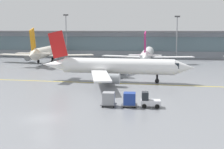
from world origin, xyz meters
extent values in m
plane|color=slate|center=(0.00, 0.00, 0.00)|extent=(400.00, 400.00, 0.00)
cube|color=yellow|center=(5.91, 24.52, 0.00)|extent=(109.86, 6.33, 0.01)
cube|color=#8C939E|center=(0.00, 81.83, 4.50)|extent=(169.44, 8.00, 9.00)
cube|color=slate|center=(0.00, 77.75, 4.95)|extent=(162.66, 0.16, 5.04)
cube|color=slate|center=(0.00, 80.33, 9.30)|extent=(176.22, 11.00, 0.60)
cylinder|color=silver|center=(-20.16, 59.33, 3.29)|extent=(4.57, 23.13, 3.19)
cone|color=silver|center=(-20.97, 72.71, 3.29)|extent=(3.26, 4.01, 3.03)
cube|color=black|center=(-20.82, 70.16, 3.68)|extent=(2.66, 3.02, 1.12)
cone|color=silver|center=(-19.32, 45.31, 3.29)|extent=(3.02, 5.26, 2.71)
cube|color=silver|center=(-28.20, 56.96, 2.41)|extent=(13.48, 5.80, 0.26)
cylinder|color=#999EA3|center=(-25.66, 58.52, 1.52)|extent=(2.17, 3.49, 1.97)
cube|color=silver|center=(-11.90, 57.94, 2.41)|extent=(13.39, 7.22, 0.26)
cylinder|color=#999EA3|center=(-14.61, 59.19, 1.52)|extent=(2.17, 3.49, 1.97)
cube|color=orange|center=(-19.38, 46.33, 7.60)|extent=(0.60, 4.32, 6.01)
cube|color=silver|center=(-21.75, 46.56, 3.76)|extent=(4.82, 2.53, 0.23)
cube|color=silver|center=(-17.06, 46.84, 3.76)|extent=(4.82, 2.53, 0.23)
cylinder|color=black|center=(-20.65, 67.35, 0.84)|extent=(0.41, 0.41, 1.69)
cylinder|color=black|center=(-20.65, 67.35, 0.42)|extent=(0.57, 0.87, 0.84)
cylinder|color=black|center=(-22.21, 57.32, 0.84)|extent=(0.41, 0.41, 1.69)
cylinder|color=black|center=(-22.21, 57.32, 0.42)|extent=(0.57, 0.87, 0.84)
cylinder|color=black|center=(-17.90, 57.58, 0.84)|extent=(0.41, 0.41, 1.69)
cylinder|color=black|center=(-17.90, 57.58, 0.42)|extent=(0.57, 0.87, 0.84)
cylinder|color=white|center=(11.01, 59.79, 3.02)|extent=(3.71, 21.22, 2.93)
cone|color=white|center=(11.46, 72.11, 3.02)|extent=(2.92, 3.62, 2.79)
cube|color=black|center=(11.37, 69.76, 3.39)|extent=(2.38, 2.72, 1.03)
cone|color=white|center=(10.53, 46.89, 3.02)|extent=(2.66, 4.78, 2.49)
cube|color=white|center=(3.44, 58.34, 2.21)|extent=(12.34, 6.39, 0.24)
cylinder|color=#999EA3|center=(5.90, 59.55, 1.40)|extent=(1.93, 3.17, 1.81)
cube|color=white|center=(18.45, 57.79, 2.21)|extent=(12.39, 5.59, 0.24)
cylinder|color=#999EA3|center=(16.08, 59.17, 1.40)|extent=(1.93, 3.17, 1.81)
cube|color=#B21E66|center=(10.57, 47.83, 6.99)|extent=(0.46, 3.96, 5.53)
cube|color=white|center=(8.42, 48.25, 3.46)|extent=(4.39, 2.23, 0.21)
cube|color=white|center=(12.73, 48.09, 3.46)|extent=(4.39, 2.23, 0.21)
cylinder|color=black|center=(11.28, 67.18, 0.78)|extent=(0.38, 0.38, 1.55)
cylinder|color=black|center=(11.28, 67.18, 0.39)|extent=(0.50, 0.79, 0.78)
cylinder|color=black|center=(8.96, 58.14, 0.78)|extent=(0.38, 0.38, 1.55)
cylinder|color=black|center=(8.96, 58.14, 0.39)|extent=(0.50, 0.79, 0.78)
cylinder|color=black|center=(12.93, 57.99, 0.78)|extent=(0.38, 0.38, 1.55)
cylinder|color=black|center=(12.93, 57.99, 0.39)|extent=(0.50, 0.79, 0.78)
cylinder|color=white|center=(5.91, 26.52, 3.13)|extent=(21.99, 4.22, 3.04)
cone|color=white|center=(18.64, 25.83, 3.13)|extent=(3.79, 3.08, 2.88)
cube|color=black|center=(16.22, 25.96, 3.51)|extent=(2.86, 2.51, 1.06)
cone|color=white|center=(-7.43, 27.25, 3.13)|extent=(4.99, 2.84, 2.58)
cube|color=white|center=(4.55, 34.38, 2.29)|extent=(6.80, 12.75, 0.25)
cylinder|color=#999EA3|center=(5.75, 31.81, 1.45)|extent=(3.31, 2.05, 1.88)
cube|color=white|center=(3.71, 18.86, 2.29)|extent=(5.58, 12.83, 0.25)
cylinder|color=#999EA3|center=(5.18, 21.29, 1.45)|extent=(3.31, 2.05, 1.88)
cube|color=red|center=(-6.46, 27.20, 7.23)|extent=(4.10, 0.54, 5.72)
cube|color=white|center=(-5.98, 29.41, 3.58)|extent=(2.38, 4.57, 0.21)
cube|color=white|center=(-6.22, 24.95, 3.58)|extent=(2.38, 4.57, 0.21)
cylinder|color=black|center=(13.55, 26.11, 0.80)|extent=(0.39, 0.39, 1.61)
cylinder|color=black|center=(13.55, 26.11, 0.40)|extent=(0.83, 0.53, 0.80)
cylinder|color=black|center=(4.24, 28.67, 0.80)|extent=(0.39, 0.39, 1.61)
cylinder|color=black|center=(4.24, 28.67, 0.40)|extent=(0.83, 0.53, 0.80)
cylinder|color=black|center=(4.02, 24.57, 0.80)|extent=(0.39, 0.39, 1.61)
cylinder|color=black|center=(4.02, 24.57, 0.40)|extent=(0.83, 0.53, 0.80)
cube|color=silver|center=(12.49, 7.00, 0.65)|extent=(2.65, 1.50, 0.70)
cube|color=#1E2328|center=(11.74, 6.97, 1.55)|extent=(0.95, 1.27, 1.10)
cylinder|color=black|center=(13.31, 7.73, 0.30)|extent=(0.61, 0.24, 0.60)
cylinder|color=black|center=(13.37, 6.33, 0.30)|extent=(0.61, 0.24, 0.60)
cylinder|color=black|center=(11.61, 7.67, 0.30)|extent=(0.61, 0.24, 0.60)
cylinder|color=black|center=(11.67, 6.27, 0.30)|extent=(0.61, 0.24, 0.60)
cube|color=#595B60|center=(9.66, 6.89, 0.28)|extent=(2.16, 1.68, 0.12)
cube|color=navy|center=(9.66, 6.89, 1.14)|extent=(1.66, 1.56, 1.60)
cylinder|color=black|center=(10.38, 7.62, 0.11)|extent=(0.22, 0.11, 0.22)
cylinder|color=black|center=(10.44, 6.22, 0.11)|extent=(0.22, 0.11, 0.22)
cylinder|color=black|center=(8.88, 7.56, 0.11)|extent=(0.22, 0.11, 0.22)
cylinder|color=black|center=(8.94, 6.16, 0.11)|extent=(0.22, 0.11, 0.22)
cube|color=#595B60|center=(6.83, 6.78, 0.28)|extent=(2.16, 1.68, 0.12)
cube|color=gray|center=(6.83, 6.78, 1.14)|extent=(1.66, 1.56, 1.60)
cylinder|color=black|center=(7.56, 7.51, 0.11)|extent=(0.22, 0.11, 0.22)
cylinder|color=black|center=(7.61, 6.11, 0.11)|extent=(0.22, 0.11, 0.22)
cylinder|color=black|center=(6.06, 7.45, 0.11)|extent=(0.22, 0.11, 0.22)
cylinder|color=black|center=(6.11, 6.05, 0.11)|extent=(0.22, 0.11, 0.22)
cylinder|color=gray|center=(-18.33, 75.31, 7.45)|extent=(0.36, 0.36, 14.90)
cube|color=#3F3F42|center=(-18.33, 75.31, 15.15)|extent=(1.80, 0.30, 0.50)
cylinder|color=gray|center=(20.44, 73.20, 7.06)|extent=(0.36, 0.36, 14.11)
cube|color=#3F3F42|center=(20.44, 73.20, 14.36)|extent=(1.80, 0.30, 0.50)
camera|label=1|loc=(12.70, -34.09, 10.52)|focal=50.06mm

